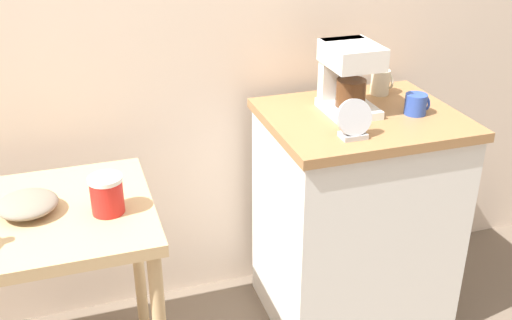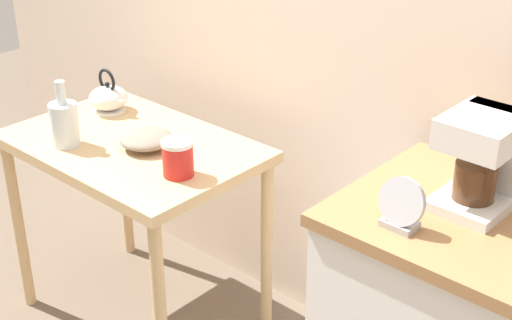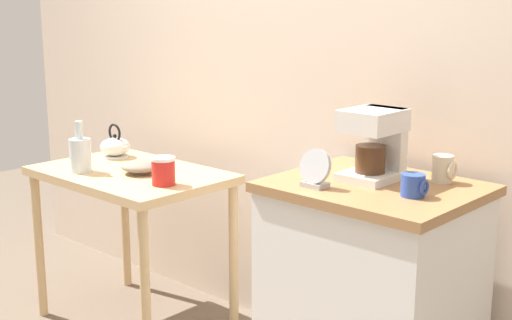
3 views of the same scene
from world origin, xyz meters
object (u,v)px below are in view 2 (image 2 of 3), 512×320
Objects in this scene: bowl_stoneware at (146,139)px; canister_enamel at (178,158)px; teakettle at (109,98)px; glass_carafe_vase at (64,123)px; coffee_maker at (484,156)px; table_clock at (401,207)px.

canister_enamel reaches higher than bowl_stoneware.
glass_carafe_vase reaches higher than teakettle.
canister_enamel is 0.97m from coffee_maker.
coffee_maker reaches higher than table_clock.
teakettle is 0.77× the size of glass_carafe_vase.
canister_enamel is 0.84m from table_clock.
bowl_stoneware is 0.25m from canister_enamel.
bowl_stoneware is 0.29m from glass_carafe_vase.
bowl_stoneware is 1.37× the size of table_clock.
table_clock reaches higher than canister_enamel.
canister_enamel is at bearing -15.92° from bowl_stoneware.
coffee_maker is at bearing 69.98° from table_clock.
bowl_stoneware is 1.52× the size of canister_enamel.
bowl_stoneware is 0.78× the size of glass_carafe_vase.
teakettle is 1.53m from coffee_maker.
table_clock is at bearing -3.81° from bowl_stoneware.
coffee_maker is at bearing 8.42° from bowl_stoneware.
glass_carafe_vase is at bearing -142.65° from bowl_stoneware.
glass_carafe_vase is 0.48m from canister_enamel.
canister_enamel is 0.47× the size of coffee_maker.
coffee_maker reaches higher than canister_enamel.
coffee_maker is (0.92, 0.24, 0.22)m from canister_enamel.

